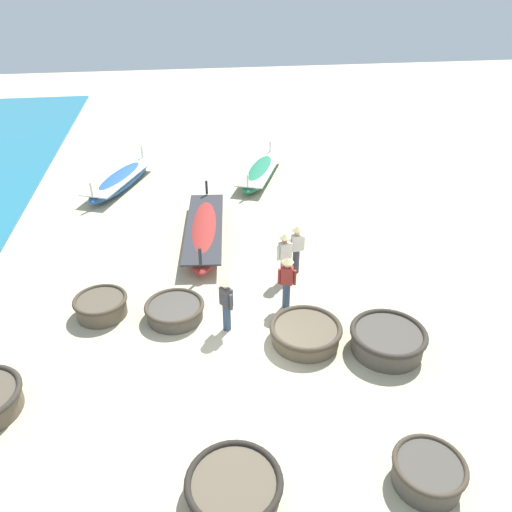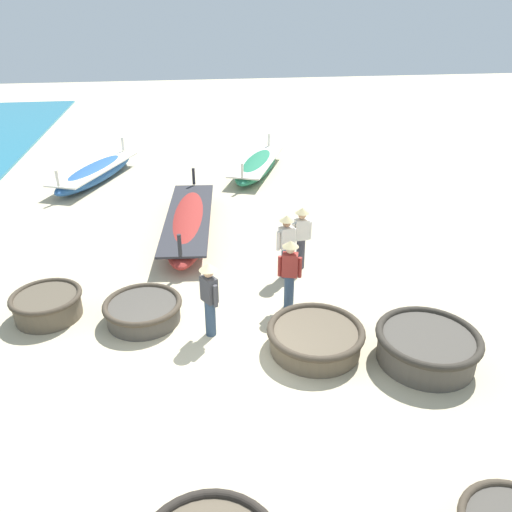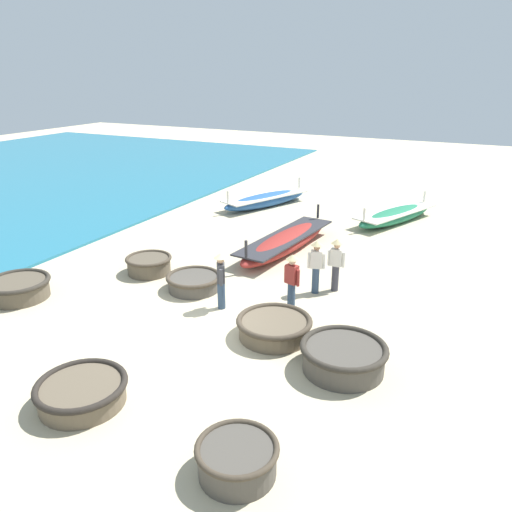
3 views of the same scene
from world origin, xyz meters
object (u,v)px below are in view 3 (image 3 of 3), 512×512
object	(u,v)px
fisherman_with_hat	(336,261)
long_boat_blue_hull	(286,241)
long_boat_green_hull	(266,200)
fisherman_standing_left	(292,279)
coracle_nearest	(82,391)
fisherman_hauling	(221,277)
coracle_front_left	(194,282)
fisherman_by_coracle	(316,263)
coracle_weathered	(149,264)
coracle_center	(274,327)
coracle_far_left	(237,458)
long_boat_white_hull	(395,215)
coracle_front_right	(18,288)
coracle_tilted	(343,356)

from	to	relation	value
fisherman_with_hat	long_boat_blue_hull	bearing A→B (deg)	135.85
long_boat_green_hull	fisherman_standing_left	distance (m)	11.40
coracle_nearest	fisherman_hauling	xyz separation A→B (m)	(0.38, 5.01, 0.68)
coracle_front_left	long_boat_blue_hull	size ratio (longest dim) A/B	0.28
fisherman_by_coracle	coracle_nearest	bearing A→B (deg)	-108.55
fisherman_standing_left	fisherman_with_hat	xyz separation A→B (m)	(0.70, 1.82, 0.00)
coracle_weathered	coracle_center	bearing A→B (deg)	-20.24
coracle_far_left	fisherman_standing_left	size ratio (longest dim) A/B	0.86
coracle_nearest	long_boat_white_hull	xyz separation A→B (m)	(3.03, 15.84, 0.03)
coracle_center	fisherman_standing_left	distance (m)	1.74
coracle_front_right	coracle_tilted	bearing A→B (deg)	3.43
long_boat_blue_hull	coracle_front_right	bearing A→B (deg)	-126.57
long_boat_blue_hull	fisherman_standing_left	bearing A→B (deg)	-65.22
fisherman_standing_left	fisherman_hauling	size ratio (longest dim) A/B	1.00
coracle_weathered	coracle_tilted	world-z (taller)	coracle_tilted
coracle_front_right	coracle_nearest	bearing A→B (deg)	-28.68
fisherman_with_hat	fisherman_hauling	xyz separation A→B (m)	(-2.51, -2.60, 0.00)
coracle_center	long_boat_white_hull	distance (m)	11.67
coracle_front_left	long_boat_white_hull	bearing A→B (deg)	68.12
coracle_tilted	fisherman_by_coracle	distance (m)	4.21
coracle_tilted	coracle_center	bearing A→B (deg)	161.64
coracle_center	long_boat_blue_hull	xyz separation A→B (m)	(-2.28, 6.12, 0.05)
long_boat_white_hull	fisherman_by_coracle	bearing A→B (deg)	-94.09
coracle_far_left	coracle_front_right	distance (m)	9.64
coracle_center	coracle_nearest	size ratio (longest dim) A/B	1.04
coracle_tilted	long_boat_blue_hull	size ratio (longest dim) A/B	0.33
coracle_weathered	long_boat_white_hull	xyz separation A→B (m)	(6.13, 9.63, -0.00)
coracle_center	fisherman_with_hat	distance (m)	3.52
fisherman_by_coracle	fisherman_hauling	bearing A→B (deg)	-133.04
long_boat_white_hull	fisherman_hauling	world-z (taller)	fisherman_hauling
coracle_center	coracle_weathered	bearing A→B (deg)	159.76
long_boat_white_hull	coracle_front_left	bearing A→B (deg)	-111.88
long_boat_blue_hull	coracle_weathered	bearing A→B (deg)	-128.09
fisherman_standing_left	long_boat_white_hull	bearing A→B (deg)	85.27
coracle_weathered	coracle_front_left	world-z (taller)	coracle_weathered
long_boat_blue_hull	long_boat_white_hull	distance (m)	6.26
coracle_front_right	fisherman_with_hat	distance (m)	9.51
fisherman_with_hat	coracle_center	bearing A→B (deg)	-98.33
coracle_front_left	fisherman_by_coracle	bearing A→B (deg)	22.76
coracle_far_left	coracle_center	distance (m)	4.66
fisherman_by_coracle	coracle_far_left	bearing A→B (deg)	-79.96
coracle_tilted	fisherman_by_coracle	xyz separation A→B (m)	(-1.99, 3.66, 0.61)
long_boat_green_hull	fisherman_hauling	world-z (taller)	fisherman_hauling
coracle_weathered	long_boat_blue_hull	size ratio (longest dim) A/B	0.25
coracle_front_right	fisherman_by_coracle	distance (m)	8.88
long_boat_blue_hull	fisherman_with_hat	world-z (taller)	fisherman_with_hat
coracle_far_left	coracle_front_right	world-z (taller)	coracle_front_right
coracle_front_right	long_boat_white_hull	distance (m)	15.40
coracle_far_left	fisherman_with_hat	world-z (taller)	fisherman_with_hat
coracle_far_left	coracle_front_left	size ratio (longest dim) A/B	0.84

